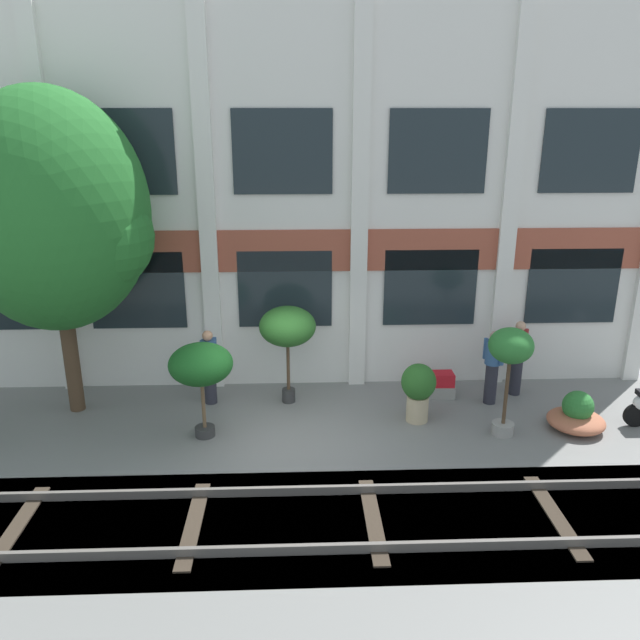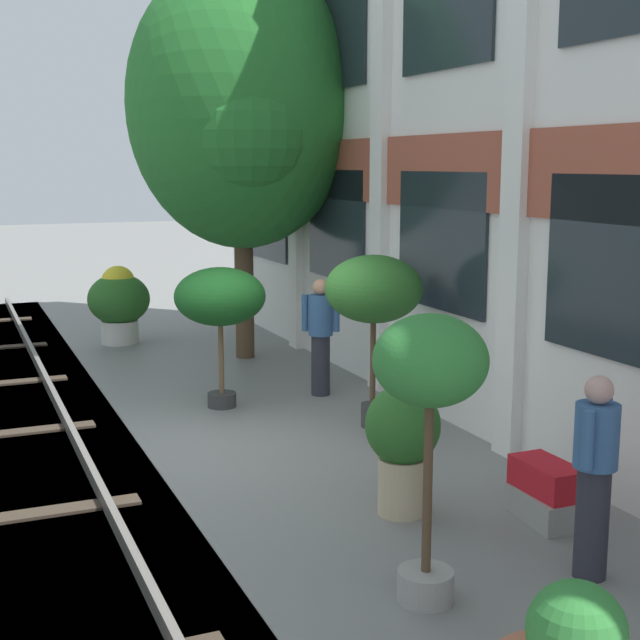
# 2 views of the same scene
# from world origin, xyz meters

# --- Properties ---
(ground_plane) EXTENTS (80.00, 80.00, 0.00)m
(ground_plane) POSITION_xyz_m (0.00, 0.00, 0.00)
(ground_plane) COLOR slate
(apartment_facade) EXTENTS (16.35, 0.64, 8.08)m
(apartment_facade) POSITION_xyz_m (0.00, 2.92, 4.02)
(apartment_facade) COLOR silver
(apartment_facade) RESTS_ON ground
(rail_tracks) EXTENTS (23.99, 2.80, 0.43)m
(rail_tracks) POSITION_xyz_m (0.00, -2.48, -0.13)
(rail_tracks) COLOR #4C473F
(rail_tracks) RESTS_ON ground
(broadleaf_tree) EXTENTS (3.85, 3.67, 6.43)m
(broadleaf_tree) POSITION_xyz_m (-4.36, 1.53, 4.02)
(broadleaf_tree) COLOR #4C3826
(broadleaf_tree) RESTS_ON ground
(potted_plant_square_trough) EXTENTS (0.82, 0.49, 0.54)m
(potted_plant_square_trough) POSITION_xyz_m (3.29, 1.88, 0.26)
(potted_plant_square_trough) COLOR gray
(potted_plant_square_trough) RESTS_ON ground
(potted_plant_terracotta_small) EXTENTS (1.20, 1.20, 1.87)m
(potted_plant_terracotta_small) POSITION_xyz_m (-1.54, 0.28, 1.45)
(potted_plant_terracotta_small) COLOR #333333
(potted_plant_terracotta_small) RESTS_ON ground
(potted_plant_ribbed_drum) EXTENTS (0.69, 0.69, 1.21)m
(potted_plant_ribbed_drum) POSITION_xyz_m (2.65, 0.75, 0.72)
(potted_plant_ribbed_drum) COLOR tan
(potted_plant_ribbed_drum) RESTS_ON ground
(potted_plant_tall_urn) EXTENTS (1.18, 1.18, 2.12)m
(potted_plant_tall_urn) POSITION_xyz_m (0.06, 1.72, 1.68)
(potted_plant_tall_urn) COLOR #333333
(potted_plant_tall_urn) RESTS_ON ground
(potted_plant_fluted_column) EXTENTS (1.10, 1.10, 1.40)m
(potted_plant_fluted_column) POSITION_xyz_m (-6.35, -0.18, 0.78)
(potted_plant_fluted_column) COLOR beige
(potted_plant_fluted_column) RESTS_ON ground
(potted_plant_low_pan) EXTENTS (0.83, 0.83, 2.16)m
(potted_plant_low_pan) POSITION_xyz_m (4.20, 0.12, 1.67)
(potted_plant_low_pan) COLOR gray
(potted_plant_low_pan) RESTS_ON ground
(resident_watching_tracks) EXTENTS (0.34, 0.46, 1.62)m
(resident_watching_tracks) POSITION_xyz_m (4.35, 1.50, 0.87)
(resident_watching_tracks) COLOR #282833
(resident_watching_tracks) RESTS_ON ground
(resident_near_plants) EXTENTS (0.34, 0.47, 1.63)m
(resident_near_plants) POSITION_xyz_m (-1.61, 1.73, 0.88)
(resident_near_plants) COLOR #282833
(resident_near_plants) RESTS_ON ground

